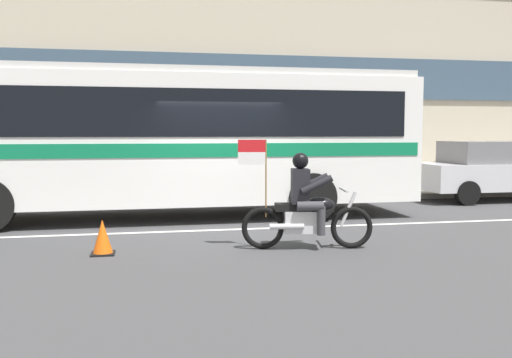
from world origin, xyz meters
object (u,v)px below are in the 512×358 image
at_px(transit_bus, 165,133).
at_px(motorcycle_with_rider, 306,208).
at_px(parked_sedan_curbside, 492,170).
at_px(traffic_cone, 103,238).
at_px(fire_hydrant, 5,185).

relative_size(transit_bus, motorcycle_with_rider, 5.03).
xyz_separation_m(transit_bus, parked_sedan_curbside, (8.97, 1.39, -1.03)).
bearing_deg(traffic_cone, parked_sedan_curbside, 26.22).
bearing_deg(parked_sedan_curbside, traffic_cone, -153.78).
relative_size(transit_bus, traffic_cone, 19.89).
relative_size(fire_hydrant, traffic_cone, 1.36).
xyz_separation_m(motorcycle_with_rider, fire_hydrant, (-6.15, 6.77, -0.15)).
height_order(parked_sedan_curbside, fire_hydrant, parked_sedan_curbside).
xyz_separation_m(motorcycle_with_rider, traffic_cone, (-3.21, 0.20, -0.41)).
distance_m(fire_hydrant, traffic_cone, 7.20).
relative_size(transit_bus, parked_sedan_curbside, 2.60).
distance_m(motorcycle_with_rider, parked_sedan_curbside, 8.58).
height_order(motorcycle_with_rider, traffic_cone, motorcycle_with_rider).
height_order(parked_sedan_curbside, traffic_cone, parked_sedan_curbside).
bearing_deg(parked_sedan_curbside, transit_bus, -171.21).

